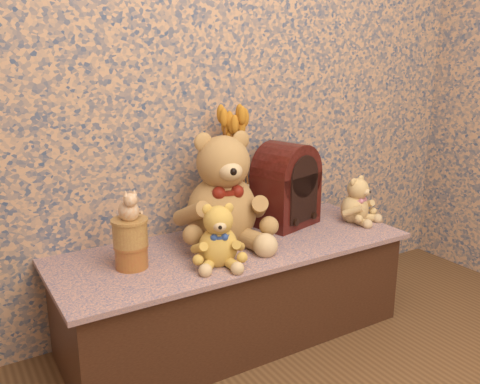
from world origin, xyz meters
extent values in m
cube|color=#374D71|center=(0.00, 1.50, 1.30)|extent=(3.00, 0.10, 2.60)
cube|color=#3A4677|center=(0.00, 1.23, 0.21)|extent=(1.48, 0.57, 0.42)
cylinder|color=tan|center=(0.10, 1.38, 0.52)|extent=(0.14, 0.14, 0.21)
cylinder|color=#B28F34|center=(-0.44, 1.23, 0.46)|extent=(0.13, 0.13, 0.09)
cylinder|color=#D7BF5E|center=(-0.44, 1.23, 0.55)|extent=(0.16, 0.16, 0.10)
camera|label=1|loc=(-1.01, -0.48, 1.19)|focal=38.30mm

